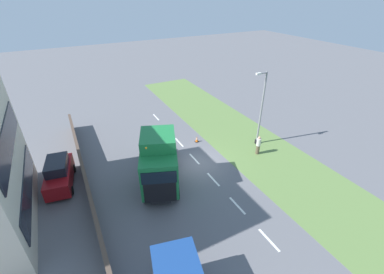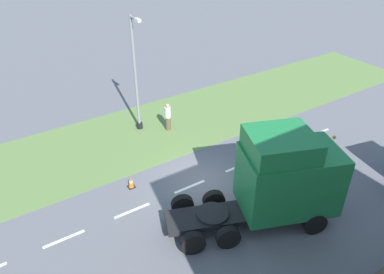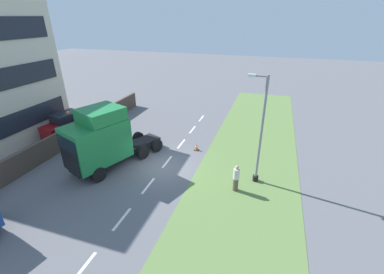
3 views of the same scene
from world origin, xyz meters
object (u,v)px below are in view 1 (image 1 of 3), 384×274
Objects in this scene: traffic_cone_lead at (197,139)px; pedestrian at (258,145)px; lorry_cab at (159,163)px; parked_car at (59,174)px; lamp_post at (260,113)px.

pedestrian is at bearing 131.50° from traffic_cone_lead.
lorry_cab is at bearing 1.12° from pedestrian.
lorry_cab is at bearing 158.77° from parked_car.
lamp_post is at bearing 149.16° from traffic_cone_lead.
lamp_post is 12.29× the size of traffic_cone_lead.
lamp_post is (-17.26, 2.24, 2.20)m from parked_car.
lorry_cab is 4.16× the size of pedestrian.
parked_car is at bearing -9.00° from lorry_cab.
traffic_cone_lead is at bearing -48.50° from pedestrian.
lamp_post is at bearing -178.51° from parked_car.
lorry_cab is 1.68× the size of parked_car.
lamp_post reaches higher than lorry_cab.
lamp_post reaches higher than parked_car.
parked_car is 12.33m from traffic_cone_lead.
lorry_cab is 9.61m from pedestrian.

